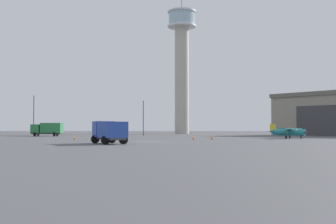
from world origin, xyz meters
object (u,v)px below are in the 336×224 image
traffic_cone_near_left (212,137)px  light_post_west (34,112)px  traffic_cone_mid_apron (75,138)px  airplane_teal (288,132)px  truck_box_blue (109,131)px  truck_box_green (48,129)px  control_tower (182,59)px  light_post_east (143,114)px  traffic_cone_near_right (193,137)px

traffic_cone_near_left → light_post_west: bearing=138.9°
light_post_west → traffic_cone_near_left: bearing=-41.1°
traffic_cone_near_left → traffic_cone_mid_apron: size_ratio=1.08×
airplane_teal → traffic_cone_mid_apron: size_ratio=11.80×
truck_box_blue → truck_box_green: (-21.02, 44.43, 0.17)m
control_tower → light_post_west: control_tower is taller
airplane_teal → light_post_east: light_post_east is taller
light_post_west → traffic_cone_near_right: size_ratio=14.15×
airplane_teal → truck_box_blue: truck_box_blue is taller
traffic_cone_near_left → traffic_cone_mid_apron: 22.07m
truck_box_blue → light_post_west: light_post_west is taller
airplane_teal → control_tower: bearing=141.0°
control_tower → truck_box_blue: 86.95m
traffic_cone_near_right → truck_box_blue: bearing=-118.2°
truck_box_blue → light_post_east: size_ratio=0.77×
truck_box_green → light_post_west: 15.58m
truck_box_green → traffic_cone_near_right: bearing=145.4°
traffic_cone_near_right → traffic_cone_near_left: bearing=7.4°
light_post_east → traffic_cone_near_left: 35.00m
traffic_cone_near_left → control_tower: bearing=93.5°
truck_box_green → light_post_east: size_ratio=0.80×
light_post_east → truck_box_blue: bearing=-90.0°
truck_box_green → traffic_cone_near_left: truck_box_green is taller
light_post_east → traffic_cone_near_right: size_ratio=11.94×
light_post_west → truck_box_blue: bearing=-63.4°
truck_box_green → traffic_cone_near_right: (31.69, -24.57, -1.33)m
truck_box_blue → control_tower: bearing=-33.7°
truck_box_blue → light_post_east: light_post_east is taller
airplane_teal → traffic_cone_near_right: airplane_teal is taller
light_post_west → traffic_cone_near_left: light_post_west is taller
truck_box_green → control_tower: bearing=-125.2°
airplane_teal → traffic_cone_near_right: 17.51m
airplane_teal → truck_box_green: (-48.50, 19.78, 0.47)m
traffic_cone_near_left → traffic_cone_mid_apron: bearing=-168.0°
airplane_teal → truck_box_green: 52.39m
airplane_teal → light_post_west: (-56.14, 32.64, 4.80)m
truck_box_green → traffic_cone_near_left: size_ratio=9.45×
light_post_west → light_post_east: bearing=-10.3°
control_tower → truck_box_green: bearing=-128.4°
control_tower → traffic_cone_mid_apron: size_ratio=63.97×
traffic_cone_mid_apron → traffic_cone_near_left: bearing=12.0°
truck_box_blue → traffic_cone_mid_apron: (-7.86, 15.68, -1.18)m
truck_box_green → traffic_cone_mid_apron: (13.16, -28.75, -1.35)m
control_tower → light_post_west: (-38.50, -26.10, -18.05)m
truck_box_green → truck_box_blue: bearing=118.5°
control_tower → airplane_teal: control_tower is taller
control_tower → truck_box_green: size_ratio=6.25×
traffic_cone_mid_apron → airplane_teal: bearing=14.2°
truck_box_green → traffic_cone_near_right: 40.12m
light_post_east → airplane_teal: bearing=-44.9°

